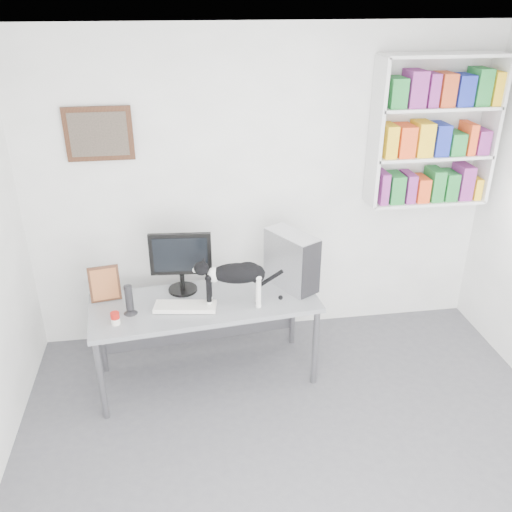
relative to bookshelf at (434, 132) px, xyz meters
name	(u,v)px	position (x,y,z in m)	size (l,w,h in m)	color
room	(324,317)	(-1.40, -1.85, -0.50)	(4.01, 4.01, 2.70)	#56565B
bookshelf	(434,132)	(0.00, 0.00, 0.00)	(1.03, 0.28, 1.24)	silver
wall_art	(99,134)	(-2.70, 0.12, 0.05)	(0.52, 0.04, 0.42)	#492A17
desk	(207,340)	(-1.97, -0.55, -1.49)	(1.75, 0.68, 0.73)	gray
monitor	(181,262)	(-2.14, -0.36, -0.86)	(0.48, 0.23, 0.51)	black
keyboard	(185,306)	(-2.13, -0.64, -1.10)	(0.47, 0.18, 0.04)	white
pc_tower	(291,260)	(-1.26, -0.40, -0.89)	(0.20, 0.46, 0.46)	silver
speaker	(129,299)	(-2.53, -0.65, -1.00)	(0.10, 0.10, 0.24)	black
leaning_print	(104,283)	(-2.73, -0.41, -0.98)	(0.23, 0.09, 0.29)	#492A17
soup_can	(115,318)	(-2.63, -0.78, -1.07)	(0.06, 0.06, 0.10)	#B3150F
cat	(236,284)	(-1.74, -0.65, -0.94)	(0.60, 0.16, 0.37)	black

